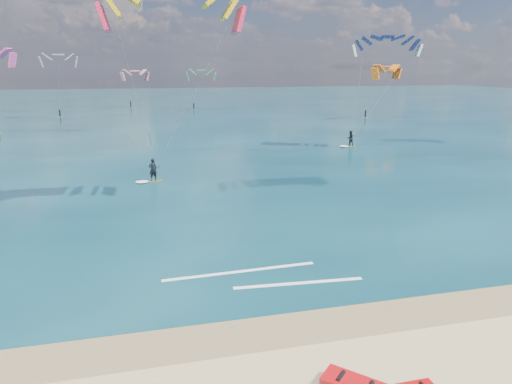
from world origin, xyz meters
TOP-DOWN VIEW (x-y plane):
  - ground at (0.00, 40.00)m, footprint 320.00×320.00m
  - wet_sand_strip at (0.00, 3.00)m, footprint 320.00×2.40m
  - sea at (0.00, 104.00)m, footprint 320.00×200.00m
  - kitesurfer_main at (-1.86, 22.72)m, footprint 9.34×9.94m
  - kitesurfer_far at (22.33, 37.99)m, footprint 8.91×5.71m
  - shoreline_foam at (1.85, 7.30)m, footprint 8.95×2.38m
  - distant_kites at (-8.23, 80.21)m, footprint 83.37×44.10m

SIDE VIEW (x-z plane):
  - ground at x=0.00m, z-range 0.00..0.00m
  - wet_sand_strip at x=0.00m, z-range 0.00..0.01m
  - sea at x=0.00m, z-range 0.00..0.04m
  - shoreline_foam at x=1.85m, z-range 0.04..0.05m
  - distant_kites at x=-8.23m, z-range -0.73..11.18m
  - kitesurfer_far at x=22.33m, z-range 0.67..14.76m
  - kitesurfer_main at x=-1.86m, z-range 0.21..15.96m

